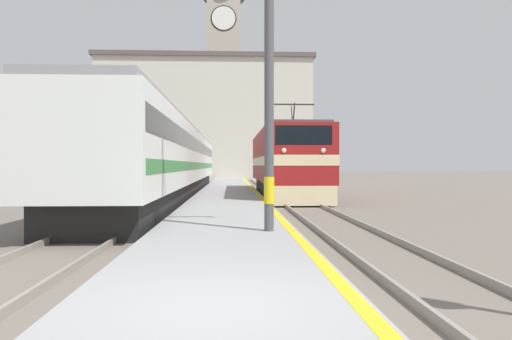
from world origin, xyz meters
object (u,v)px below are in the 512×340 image
at_px(passenger_train, 174,160).
at_px(catenary_mast, 274,64).
at_px(locomotive_train, 285,163).
at_px(clock_tower, 224,68).

relative_size(passenger_train, catenary_mast, 4.97).
distance_m(locomotive_train, clock_tower, 45.72).
bearing_deg(locomotive_train, passenger_train, 167.50).
xyz_separation_m(locomotive_train, catenary_mast, (-1.96, -16.01, 2.10)).
xyz_separation_m(passenger_train, catenary_mast, (4.22, -17.38, 1.93)).
height_order(locomotive_train, clock_tower, clock_tower).
relative_size(catenary_mast, clock_tower, 0.25).
relative_size(passenger_train, clock_tower, 1.24).
bearing_deg(clock_tower, catenary_mast, -88.07).
xyz_separation_m(passenger_train, clock_tower, (2.21, 42.10, 13.45)).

